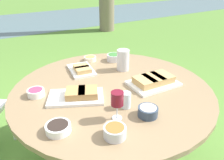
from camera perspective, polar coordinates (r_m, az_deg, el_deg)
name	(u,v)px	position (r m, az deg, el deg)	size (l,w,h in m)	color
ground_plane	(112,160)	(2.12, 0.00, -20.12)	(40.00, 40.00, 0.00)	#5B8C38
river_strip	(8,24)	(7.88, -25.58, 13.07)	(40.00, 3.43, 0.01)	slate
dining_table	(112,97)	(1.69, 0.00, -4.36)	(1.49, 1.49, 0.76)	#4C4C51
water_pitcher	(123,60)	(1.91, 2.91, 5.25)	(0.12, 0.11, 0.18)	silver
wine_glass	(117,100)	(1.25, 1.37, -5.15)	(0.07, 0.07, 0.18)	silver
platter_bread_main	(79,95)	(1.52, -8.63, -3.86)	(0.43, 0.36, 0.07)	white
platter_charcuterie	(153,81)	(1.70, 10.78, -0.25)	(0.38, 0.27, 0.07)	white
platter_sandwich_side	(82,69)	(1.91, -7.94, 2.77)	(0.23, 0.33, 0.06)	white
bowl_fries	(90,58)	(2.14, -5.74, 5.62)	(0.12, 0.12, 0.04)	beige
bowl_salad	(114,57)	(2.12, 0.52, 6.00)	(0.14, 0.14, 0.06)	silver
bowl_olives	(58,128)	(1.25, -13.88, -11.98)	(0.14, 0.14, 0.05)	white
bowl_dip_red	(36,92)	(1.62, -19.27, -3.05)	(0.12, 0.12, 0.05)	white
bowl_dip_cream	(148,111)	(1.34, 9.39, -8.01)	(0.12, 0.12, 0.06)	#334256
bowl_roasted_veg	(115,131)	(1.18, 0.75, -13.25)	(0.12, 0.12, 0.06)	silver
cup_water_near	(126,100)	(1.39, 3.69, -5.26)	(0.06, 0.06, 0.11)	silver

